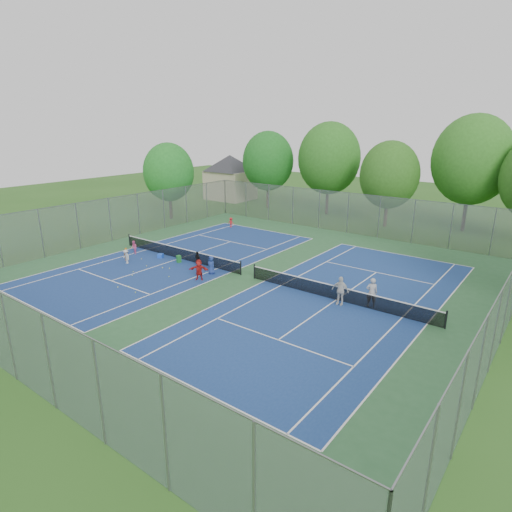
{
  "coord_description": "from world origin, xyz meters",
  "views": [
    {
      "loc": [
        17.77,
        -22.49,
        10.51
      ],
      "look_at": [
        0.0,
        1.0,
        1.3
      ],
      "focal_mm": 30.0,
      "sensor_mm": 36.0,
      "label": 1
    }
  ],
  "objects": [
    {
      "name": "tennis_ball_5",
      "position": [
        -6.25,
        -2.43,
        0.03
      ],
      "size": [
        0.07,
        0.07,
        0.07
      ],
      "primitive_type": "sphere",
      "color": "#E7F138",
      "rests_on": "ground"
    },
    {
      "name": "tennis_ball_1",
      "position": [
        -3.87,
        -6.78,
        0.03
      ],
      "size": [
        0.07,
        0.07,
        0.07
      ],
      "primitive_type": "sphere",
      "color": "#BCCF30",
      "rests_on": "ground"
    },
    {
      "name": "house",
      "position": [
        -22.0,
        24.0,
        4.21
      ],
      "size": [
        11.03,
        11.03,
        7.3
      ],
      "color": "#B7A88C",
      "rests_on": "ground"
    },
    {
      "name": "court_right",
      "position": [
        7.0,
        0.0,
        0.02
      ],
      "size": [
        10.97,
        23.77,
        0.01
      ],
      "primitive_type": "cube",
      "color": "navy",
      "rests_on": "court_pad"
    },
    {
      "name": "tennis_ball_7",
      "position": [
        -5.73,
        -2.22,
        0.03
      ],
      "size": [
        0.07,
        0.07,
        0.07
      ],
      "primitive_type": "sphere",
      "color": "yellow",
      "rests_on": "ground"
    },
    {
      "name": "tree_nc",
      "position": [
        2.0,
        21.0,
        5.39
      ],
      "size": [
        6.0,
        6.0,
        8.85
      ],
      "color": "#443326",
      "rests_on": "ground"
    },
    {
      "name": "tree_side_w",
      "position": [
        -19.0,
        10.0,
        5.24
      ],
      "size": [
        5.6,
        5.6,
        8.47
      ],
      "color": "#443326",
      "rests_on": "ground"
    },
    {
      "name": "instructor",
      "position": [
        9.08,
        0.36,
        0.91
      ],
      "size": [
        0.79,
        0.71,
        1.82
      ],
      "primitive_type": "imported",
      "rotation": [
        0.0,
        0.0,
        3.68
      ],
      "color": "#9B9B9E",
      "rests_on": "ground"
    },
    {
      "name": "student_e",
      "position": [
        -2.46,
        -1.11,
        0.68
      ],
      "size": [
        0.72,
        0.52,
        1.35
      ],
      "primitive_type": "imported",
      "rotation": [
        0.0,
        0.0,
        -0.15
      ],
      "color": "navy",
      "rests_on": "ground"
    },
    {
      "name": "court_pad",
      "position": [
        0.0,
        0.0,
        0.01
      ],
      "size": [
        32.0,
        32.0,
        0.01
      ],
      "primitive_type": "cube",
      "color": "#2A5A32",
      "rests_on": "ground"
    },
    {
      "name": "tennis_ball_8",
      "position": [
        -7.56,
        -2.88,
        0.03
      ],
      "size": [
        0.07,
        0.07,
        0.07
      ],
      "primitive_type": "sphere",
      "color": "gold",
      "rests_on": "ground"
    },
    {
      "name": "fence_south",
      "position": [
        0.0,
        -16.0,
        2.0
      ],
      "size": [
        32.0,
        0.1,
        4.0
      ],
      "primitive_type": "cube",
      "color": "gray",
      "rests_on": "ground"
    },
    {
      "name": "tree_nl",
      "position": [
        -6.0,
        23.0,
        6.54
      ],
      "size": [
        7.2,
        7.2,
        10.69
      ],
      "color": "#443326",
      "rests_on": "ground"
    },
    {
      "name": "tree_nw",
      "position": [
        -14.0,
        22.0,
        5.89
      ],
      "size": [
        6.4,
        6.4,
        9.58
      ],
      "color": "#443326",
      "rests_on": "ground"
    },
    {
      "name": "tennis_ball_9",
      "position": [
        -11.15,
        -4.29,
        0.03
      ],
      "size": [
        0.07,
        0.07,
        0.07
      ],
      "primitive_type": "sphere",
      "color": "#A9C12D",
      "rests_on": "ground"
    },
    {
      "name": "tennis_ball_4",
      "position": [
        -5.08,
        -6.39,
        0.03
      ],
      "size": [
        0.07,
        0.07,
        0.07
      ],
      "primitive_type": "sphere",
      "color": "#D2EF37",
      "rests_on": "ground"
    },
    {
      "name": "teen_court_b",
      "position": [
        7.44,
        -0.46,
        0.89
      ],
      "size": [
        1.08,
        0.52,
        1.79
      ],
      "primitive_type": "imported",
      "rotation": [
        0.0,
        0.0,
        0.08
      ],
      "color": "silver",
      "rests_on": "ground"
    },
    {
      "name": "tennis_ball_2",
      "position": [
        -5.57,
        -6.9,
        0.03
      ],
      "size": [
        0.07,
        0.07,
        0.07
      ],
      "primitive_type": "sphere",
      "color": "yellow",
      "rests_on": "ground"
    },
    {
      "name": "court_left",
      "position": [
        -7.0,
        0.0,
        0.02
      ],
      "size": [
        10.97,
        23.77,
        0.01
      ],
      "primitive_type": "cube",
      "color": "navy",
      "rests_on": "court_pad"
    },
    {
      "name": "fence_west",
      "position": [
        -16.0,
        0.0,
        2.0
      ],
      "size": [
        0.1,
        32.0,
        4.0
      ],
      "primitive_type": "cube",
      "rotation": [
        0.0,
        0.0,
        1.57
      ],
      "color": "gray",
      "rests_on": "ground"
    },
    {
      "name": "tennis_ball_3",
      "position": [
        -9.3,
        -1.98,
        0.03
      ],
      "size": [
        0.07,
        0.07,
        0.07
      ],
      "primitive_type": "sphere",
      "color": "yellow",
      "rests_on": "ground"
    },
    {
      "name": "tennis_ball_0",
      "position": [
        -7.26,
        -4.35,
        0.03
      ],
      "size": [
        0.07,
        0.07,
        0.07
      ],
      "primitive_type": "sphere",
      "color": "#B0C12D",
      "rests_on": "ground"
    },
    {
      "name": "tennis_ball_10",
      "position": [
        -6.68,
        -4.88,
        0.03
      ],
      "size": [
        0.07,
        0.07,
        0.07
      ],
      "primitive_type": "sphere",
      "color": "#C4D732",
      "rests_on": "ground"
    },
    {
      "name": "ground",
      "position": [
        0.0,
        0.0,
        0.0
      ],
      "size": [
        120.0,
        120.0,
        0.0
      ],
      "primitive_type": "plane",
      "color": "#29571B",
      "rests_on": "ground"
    },
    {
      "name": "student_c",
      "position": [
        -9.36,
        -3.35,
        0.56
      ],
      "size": [
        0.76,
        0.48,
        1.13
      ],
      "primitive_type": "imported",
      "rotation": [
        0.0,
        0.0,
        -0.09
      ],
      "color": "beige",
      "rests_on": "ground"
    },
    {
      "name": "student_f",
      "position": [
        -2.3,
        -2.54,
        0.75
      ],
      "size": [
        1.42,
        1.08,
        1.5
      ],
      "primitive_type": "imported",
      "rotation": [
        0.0,
        0.0,
        0.53
      ],
      "color": "#AF1C19",
      "rests_on": "ground"
    },
    {
      "name": "child_far_baseline",
      "position": [
        -10.68,
        10.78,
        0.52
      ],
      "size": [
        0.72,
        0.46,
        1.05
      ],
      "primitive_type": "imported",
      "rotation": [
        0.0,
        0.0,
        3.26
      ],
      "color": "red",
      "rests_on": "ground"
    },
    {
      "name": "tennis_ball_6",
      "position": [
        -4.41,
        -3.46,
        0.03
      ],
      "size": [
        0.07,
        0.07,
        0.07
      ],
      "primitive_type": "sphere",
      "color": "#C8F138",
      "rests_on": "ground"
    },
    {
      "name": "student_a",
      "position": [
        -9.97,
        -2.91,
        0.53
      ],
      "size": [
        0.44,
        0.35,
        1.06
      ],
      "primitive_type": "imported",
      "rotation": [
        0.0,
        0.0,
        0.27
      ],
      "color": "#C16B12",
      "rests_on": "ground"
    },
    {
      "name": "ball_crate",
      "position": [
        -8.41,
        -0.76,
        0.17
      ],
      "size": [
        0.52,
        0.52,
        0.34
      ],
      "primitive_type": "cube",
      "rotation": [
        0.0,
        0.0,
        0.43
      ],
      "color": "blue",
      "rests_on": "ground"
    },
    {
      "name": "student_b",
      "position": [
        -10.96,
        -1.38,
        0.57
      ],
      "size": [
        0.67,
        0.6,
        1.14
      ],
      "primitive_type": "imported",
      "rotation": [
        0.0,
        0.0,
        -0.37
      ],
      "color": "#E75A94",
      "rests_on": "ground"
    },
    {
      "name": "tree_nr",
      "position": [
        9.0,
        24.0,
        7.04
      ],
      "size": [
        7.6,
        7.6,
        11.42
      ],
      "color": "#443326",
      "rests_on": "ground"
    },
    {
      "name": "fence_east",
      "position": [
        16.0,
        0.0,
        2.0
      ],
      "size": [
        0.1,
        32.0,
        4.0
      ],
      "primitive_type": "cube",
      "rotation": [
        0.0,
        0.0,
        1.57
      ],
      "color": "gray",
      "rests_on": "ground"
    },
    {
      "name": "net_right",
      "position": [
        7.0,
        0.0,
        0.46
      ],
      "size": [
        12.87,
        0.1,
        0.91
      ],
      "primitive_type": "cube",
      "color": "black",
      "rests_on": "ground"
    },
    {
      "name": "student_d",
      "position": [
        -4.37,
        -0.6,
        0.62
      ],
      "size": [
        0.77,
        0.46,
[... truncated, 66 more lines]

